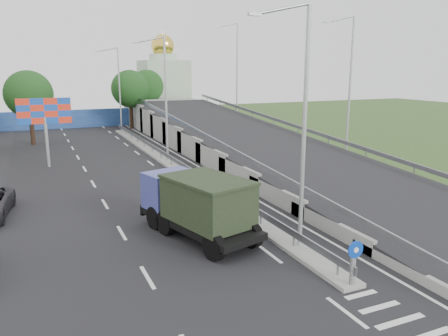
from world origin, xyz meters
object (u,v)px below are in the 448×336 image
sign_bollard (354,263)px  lamp_post_mid (164,93)px  lamp_post_near (301,117)px  dump_truck (197,203)px  billboard (45,115)px  church (164,84)px  lamp_post_far (118,85)px

sign_bollard → lamp_post_mid: (0.11, 23.83, 4.77)m
lamp_post_near → dump_truck: (-3.39, 3.25, -4.16)m
lamp_post_mid → billboard: size_ratio=1.83×
church → dump_truck: bearing=-104.7°
lamp_post_far → sign_bollard: bearing=-90.1°
dump_truck → billboard: bearing=91.5°
sign_bollard → billboard: size_ratio=0.30×
lamp_post_near → dump_truck: 6.27m
lamp_post_mid → billboard: lamp_post_mid is taller
church → lamp_post_near: bearing=-100.4°
lamp_post_far → lamp_post_near: bearing=-90.0°
billboard → lamp_post_near: bearing=-67.5°
church → billboard: bearing=-120.7°
lamp_post_far → church: 17.15m
church → dump_truck: size_ratio=1.93×
lamp_post_far → dump_truck: 37.14m
lamp_post_near → church: size_ratio=0.73×
lamp_post_far → church: (9.89, 14.00, -0.50)m
lamp_post_mid → lamp_post_far: bearing=90.0°
billboard → dump_truck: size_ratio=0.77×
dump_truck → lamp_post_far: bearing=69.2°
lamp_post_far → dump_truck: bearing=-95.3°
lamp_post_far → lamp_post_mid: bearing=-90.0°
lamp_post_near → lamp_post_far: bearing=90.0°
billboard → dump_truck: 19.77m
lamp_post_near → dump_truck: bearing=136.2°
billboard → dump_truck: bearing=-73.0°
lamp_post_near → lamp_post_mid: bearing=90.0°
lamp_post_mid → dump_truck: lamp_post_mid is taller
lamp_post_near → lamp_post_mid: same height
lamp_post_mid → dump_truck: 17.59m
lamp_post_near → church: church is taller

